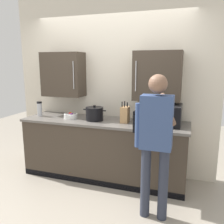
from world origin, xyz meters
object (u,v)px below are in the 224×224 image
Objects in this scene: microwave_oven at (160,114)px; stock_pot at (95,114)px; thermos_flask at (40,109)px; knife_block at (125,114)px; person_figure at (156,136)px; fruit_bowl at (71,116)px.

microwave_oven is 2.18× the size of stock_pot.
thermos_flask is 0.97m from stock_pot.
microwave_oven is 2.49× the size of knife_block.
person_figure is at bearing -20.11° from thermos_flask.
thermos_flask is 2.13m from person_figure.
stock_pot is at bearing -176.48° from microwave_oven.
fruit_bowl is (-1.38, -0.06, -0.10)m from microwave_oven.
thermos_flask is 1.45m from knife_block.
person_figure is at bearing -35.50° from stock_pot.
knife_block is at bearing 0.64° from fruit_bowl.
knife_block is 0.19× the size of person_figure.
thermos_flask is at bearing 159.89° from person_figure.
knife_block reaches higher than stock_pot.
person_figure is (0.06, -0.79, -0.07)m from microwave_oven.
microwave_oven is 1.38m from fruit_bowl.
fruit_bowl is at bearing 179.80° from stock_pot.
fruit_bowl is at bearing -177.57° from microwave_oven.
stock_pot is at bearing -178.63° from knife_block.
stock_pot is at bearing 0.08° from thermos_flask.
microwave_oven is at bearing 94.13° from person_figure.
fruit_bowl is 0.13× the size of person_figure.
person_figure reaches higher than microwave_oven.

